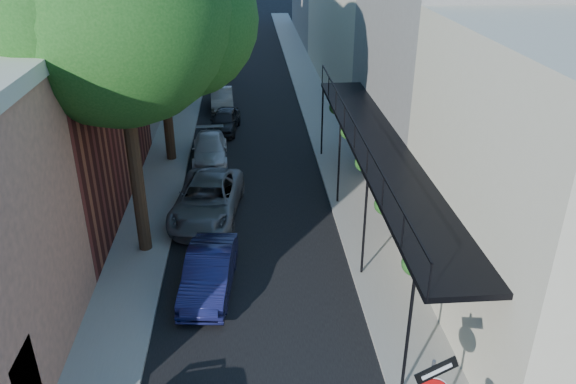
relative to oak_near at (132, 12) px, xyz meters
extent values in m
cube|color=black|center=(3.37, 19.74, -7.87)|extent=(6.00, 64.00, 0.01)
cube|color=gray|center=(-0.63, 19.74, -7.82)|extent=(2.00, 64.00, 0.12)
cube|color=gray|center=(7.37, 19.74, -7.82)|extent=(2.00, 64.00, 0.12)
cube|color=gray|center=(-5.63, 15.74, -3.38)|extent=(8.00, 12.00, 9.00)
cube|color=gray|center=(12.37, 4.74, -3.38)|extent=(8.00, 10.00, 9.00)
cube|color=beige|center=(12.37, 19.74, -3.88)|extent=(8.00, 20.00, 8.00)
cube|color=black|center=(7.57, -0.26, -4.38)|extent=(2.00, 16.00, 0.15)
cube|color=black|center=(6.62, -0.26, -3.50)|extent=(0.05, 16.00, 0.05)
cylinder|color=black|center=(6.67, -7.26, -6.07)|extent=(0.08, 0.08, 3.40)
cylinder|color=black|center=(6.67, 7.74, -6.07)|extent=(0.08, 0.08, 3.40)
sphere|color=#174714|center=(6.97, -6.26, -4.83)|extent=(0.60, 0.60, 0.60)
sphere|color=#174714|center=(6.97, -0.26, -4.83)|extent=(0.60, 0.60, 0.60)
sphere|color=#174714|center=(6.97, 5.74, -4.83)|extent=(0.60, 0.60, 0.60)
cube|color=black|center=(6.57, -9.31, -5.18)|extent=(0.89, 0.15, 0.58)
cube|color=white|center=(6.57, -9.34, -5.18)|extent=(0.60, 0.10, 0.31)
cylinder|color=#321F14|center=(-0.43, -0.26, -4.38)|extent=(0.44, 0.44, 7.00)
sphere|color=#174714|center=(-0.43, -0.26, 0.14)|extent=(6.80, 6.80, 6.80)
sphere|color=#174714|center=(1.27, 0.76, -0.36)|extent=(4.76, 4.76, 4.76)
cylinder|color=#321F14|center=(-0.43, 7.74, -4.73)|extent=(0.44, 0.44, 6.30)
sphere|color=#174714|center=(-0.43, 7.74, -0.68)|extent=(6.00, 6.00, 6.00)
sphere|color=#174714|center=(1.07, 8.64, -1.18)|extent=(4.20, 4.20, 4.20)
cylinder|color=#321F14|center=(-0.43, 16.74, -4.20)|extent=(0.44, 0.44, 7.35)
imported|color=#151743|center=(1.88, -2.69, -7.24)|extent=(1.73, 4.01, 1.28)
imported|color=slate|center=(1.57, 2.09, -7.17)|extent=(2.91, 5.30, 1.41)
imported|color=silver|center=(1.39, 7.60, -7.31)|extent=(1.74, 3.97, 1.14)
imported|color=black|center=(1.97, 11.58, -7.29)|extent=(1.83, 3.61, 1.18)
imported|color=slate|center=(1.70, 15.52, -7.28)|extent=(1.47, 3.71, 1.20)
imported|color=gray|center=(0.77, 21.83, -7.26)|extent=(2.07, 4.45, 1.23)
camera|label=1|loc=(3.21, -17.01, 2.43)|focal=35.00mm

